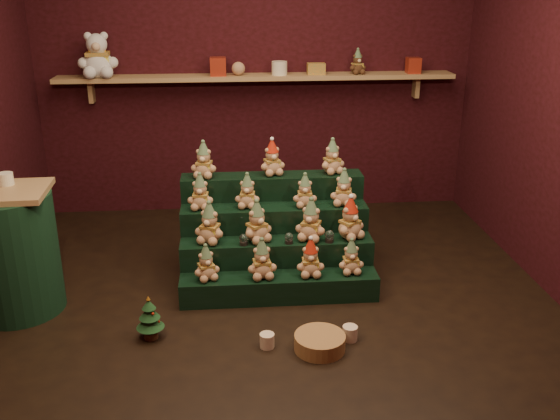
{
  "coord_description": "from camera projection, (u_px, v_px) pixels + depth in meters",
  "views": [
    {
      "loc": [
        -0.28,
        -3.83,
        2.17
      ],
      "look_at": [
        0.07,
        0.25,
        0.62
      ],
      "focal_mm": 40.0,
      "sensor_mm": 36.0,
      "label": 1
    }
  ],
  "objects": [
    {
      "name": "ground",
      "position": [
        273.0,
        305.0,
        4.36
      ],
      "size": [
        4.0,
        4.0,
        0.0
      ],
      "primitive_type": "plane",
      "color": "black",
      "rests_on": "ground"
    },
    {
      "name": "back_wall",
      "position": [
        256.0,
        63.0,
        5.78
      ],
      "size": [
        4.0,
        0.1,
        2.8
      ],
      "primitive_type": "cube",
      "color": "black",
      "rests_on": "ground"
    },
    {
      "name": "front_wall",
      "position": [
        320.0,
        236.0,
        1.95
      ],
      "size": [
        4.0,
        0.1,
        2.8
      ],
      "primitive_type": "cube",
      "color": "black",
      "rests_on": "ground"
    },
    {
      "name": "back_shelf",
      "position": [
        257.0,
        78.0,
        5.65
      ],
      "size": [
        3.6,
        0.26,
        0.24
      ],
      "color": "#A18150",
      "rests_on": "ground"
    },
    {
      "name": "riser_tier_front",
      "position": [
        279.0,
        288.0,
        4.42
      ],
      "size": [
        1.4,
        0.22,
        0.18
      ],
      "primitive_type": "cube",
      "color": "black",
      "rests_on": "ground"
    },
    {
      "name": "riser_tier_midfront",
      "position": [
        277.0,
        263.0,
        4.59
      ],
      "size": [
        1.4,
        0.22,
        0.36
      ],
      "primitive_type": "cube",
      "color": "black",
      "rests_on": "ground"
    },
    {
      "name": "riser_tier_midback",
      "position": [
        274.0,
        240.0,
        4.76
      ],
      "size": [
        1.4,
        0.22,
        0.54
      ],
      "primitive_type": "cube",
      "color": "black",
      "rests_on": "ground"
    },
    {
      "name": "riser_tier_back",
      "position": [
        272.0,
        218.0,
        4.94
      ],
      "size": [
        1.4,
        0.22,
        0.72
      ],
      "primitive_type": "cube",
      "color": "black",
      "rests_on": "ground"
    },
    {
      "name": "teddy_0",
      "position": [
        206.0,
        263.0,
        4.3
      ],
      "size": [
        0.23,
        0.22,
        0.25
      ],
      "primitive_type": null,
      "rotation": [
        0.0,
        0.0,
        0.35
      ],
      "color": "tan",
      "rests_on": "riser_tier_front"
    },
    {
      "name": "teddy_1",
      "position": [
        262.0,
        259.0,
        4.32
      ],
      "size": [
        0.22,
        0.21,
        0.29
      ],
      "primitive_type": null,
      "rotation": [
        0.0,
        0.0,
        0.11
      ],
      "color": "tan",
      "rests_on": "riser_tier_front"
    },
    {
      "name": "teddy_2",
      "position": [
        310.0,
        258.0,
        4.35
      ],
      "size": [
        0.2,
        0.18,
        0.27
      ],
      "primitive_type": null,
      "rotation": [
        0.0,
        0.0,
        -0.02
      ],
      "color": "tan",
      "rests_on": "riser_tier_front"
    },
    {
      "name": "teddy_3",
      "position": [
        351.0,
        256.0,
        4.4
      ],
      "size": [
        0.19,
        0.17,
        0.25
      ],
      "primitive_type": null,
      "rotation": [
        0.0,
        0.0,
        0.04
      ],
      "color": "tan",
      "rests_on": "riser_tier_front"
    },
    {
      "name": "teddy_4",
      "position": [
        210.0,
        223.0,
        4.45
      ],
      "size": [
        0.27,
        0.26,
        0.3
      ],
      "primitive_type": null,
      "rotation": [
        0.0,
        0.0,
        -0.38
      ],
      "color": "tan",
      "rests_on": "riser_tier_midfront"
    },
    {
      "name": "teddy_5",
      "position": [
        257.0,
        221.0,
        4.46
      ],
      "size": [
        0.29,
        0.28,
        0.3
      ],
      "primitive_type": null,
      "rotation": [
        0.0,
        0.0,
        0.56
      ],
      "color": "tan",
      "rests_on": "riser_tier_midfront"
    },
    {
      "name": "teddy_6",
      "position": [
        311.0,
        220.0,
        4.49
      ],
      "size": [
        0.28,
        0.27,
        0.31
      ],
      "primitive_type": null,
      "rotation": [
        0.0,
        0.0,
        -0.41
      ],
      "color": "tan",
      "rests_on": "riser_tier_midfront"
    },
    {
      "name": "teddy_7",
      "position": [
        350.0,
        218.0,
        4.52
      ],
      "size": [
        0.29,
        0.29,
        0.31
      ],
      "primitive_type": null,
      "rotation": [
        0.0,
        0.0,
        0.6
      ],
      "color": "tan",
      "rests_on": "riser_tier_midfront"
    },
    {
      "name": "teddy_8",
      "position": [
        200.0,
        192.0,
        4.58
      ],
      "size": [
        0.2,
        0.19,
        0.27
      ],
      "primitive_type": null,
      "rotation": [
        0.0,
        0.0,
        -0.08
      ],
      "color": "tan",
      "rests_on": "riser_tier_midback"
    },
    {
      "name": "teddy_9",
      "position": [
        247.0,
        191.0,
        4.61
      ],
      "size": [
        0.2,
        0.19,
        0.26
      ],
      "primitive_type": null,
      "rotation": [
        0.0,
        0.0,
        -0.14
      ],
      "color": "tan",
      "rests_on": "riser_tier_midback"
    },
    {
      "name": "teddy_10",
      "position": [
        305.0,
        190.0,
        4.63
      ],
      "size": [
        0.19,
        0.17,
        0.25
      ],
      "primitive_type": null,
      "rotation": [
        0.0,
        0.0,
        -0.05
      ],
      "color": "tan",
      "rests_on": "riser_tier_midback"
    },
    {
      "name": "teddy_11",
      "position": [
        344.0,
        188.0,
        4.66
      ],
      "size": [
        0.23,
        0.22,
        0.27
      ],
      "primitive_type": null,
      "rotation": [
        0.0,
        0.0,
        -0.24
      ],
      "color": "tan",
      "rests_on": "riser_tier_midback"
    },
    {
      "name": "teddy_12",
      "position": [
        204.0,
        160.0,
        4.71
      ],
      "size": [
        0.23,
        0.21,
        0.27
      ],
      "primitive_type": null,
      "rotation": [
        0.0,
        0.0,
        -0.2
      ],
      "color": "tan",
      "rests_on": "riser_tier_back"
    },
    {
      "name": "teddy_13",
      "position": [
        272.0,
        158.0,
        4.77
      ],
      "size": [
        0.23,
        0.22,
        0.27
      ],
      "primitive_type": null,
      "rotation": [
        0.0,
        0.0,
        0.27
      ],
      "color": "tan",
      "rests_on": "riser_tier_back"
    },
    {
      "name": "teddy_14",
      "position": [
        332.0,
        156.0,
        4.81
      ],
      "size": [
        0.24,
        0.23,
        0.27
      ],
      "primitive_type": null,
      "rotation": [
        0.0,
        0.0,
        0.34
      ],
      "color": "tan",
      "rests_on": "riser_tier_back"
    },
    {
      "name": "snow_globe_a",
      "position": [
        244.0,
        239.0,
        4.44
      ],
      "size": [
        0.06,
        0.06,
        0.08
      ],
      "color": "black",
      "rests_on": "riser_tier_midfront"
    },
    {
      "name": "snow_globe_b",
      "position": [
        289.0,
        238.0,
        4.46
      ],
      "size": [
        0.06,
        0.06,
        0.08
      ],
      "color": "black",
      "rests_on": "riser_tier_midfront"
    },
    {
      "name": "snow_globe_c",
      "position": [
        329.0,
        236.0,
        4.48
      ],
      "size": [
        0.07,
        0.07,
        0.09
      ],
      "color": "black",
      "rests_on": "riser_tier_midfront"
    },
    {
      "name": "side_table",
      "position": [
        12.0,
        252.0,
        4.17
      ],
      "size": [
        0.61,
        0.61,
        0.87
      ],
      "rotation": [
        0.0,
        0.0,
        0.04
      ],
      "color": "#A18150",
      "rests_on": "ground"
    },
    {
      "name": "table_ornament",
      "position": [
        6.0,
        179.0,
        4.1
      ],
      "size": [
        0.1,
        0.1,
        0.08
      ],
      "primitive_type": "cylinder",
      "color": "beige",
      "rests_on": "side_table"
    },
    {
      "name": "mini_christmas_tree",
      "position": [
        150.0,
        318.0,
        3.92
      ],
      "size": [
        0.18,
        0.18,
        0.3
      ],
      "rotation": [
        0.0,
        0.0,
        0.18
      ],
      "color": "#442C18",
      "rests_on": "ground"
    },
    {
      "name": "mug_left",
      "position": [
        267.0,
        341.0,
        3.86
      ],
      "size": [
        0.09,
        0.09,
        0.09
      ],
      "primitive_type": "cylinder",
      "color": "beige",
      "rests_on": "ground"
    },
    {
      "name": "mug_right",
      "position": [
        350.0,
        333.0,
        3.93
      ],
      "size": [
        0.1,
        0.1,
        0.1
      ],
      "primitive_type": "cylinder",
      "color": "beige",
      "rests_on": "ground"
    },
    {
      "name": "wicker_basket",
      "position": [
        320.0,
        342.0,
        3.83
      ],
      "size": [
        0.39,
        0.39,
        0.1
      ],
      "primitive_type": "cylinder",
      "rotation": [
        0.0,
        0.0,
        -0.29
      ],
      "color": "#A77243",
      "rests_on": "ground"
    },
    {
      "name": "white_bear",
      "position": [
        97.0,
        49.0,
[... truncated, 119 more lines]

